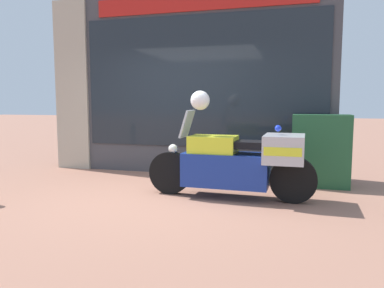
{
  "coord_description": "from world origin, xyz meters",
  "views": [
    {
      "loc": [
        2.11,
        -5.1,
        1.39
      ],
      "look_at": [
        0.47,
        0.71,
        0.72
      ],
      "focal_mm": 35.0,
      "sensor_mm": 36.0,
      "label": 1
    }
  ],
  "objects": [
    {
      "name": "ground_plane",
      "position": [
        0.0,
        0.0,
        0.0
      ],
      "size": [
        60.0,
        60.0,
        0.0
      ],
      "primitive_type": "plane",
      "color": "#9E6B56"
    },
    {
      "name": "shop_building",
      "position": [
        -0.35,
        2.0,
        1.74
      ],
      "size": [
        5.6,
        0.55,
        3.46
      ],
      "color": "#424247",
      "rests_on": "ground"
    },
    {
      "name": "window_display",
      "position": [
        0.3,
        2.03,
        0.44
      ],
      "size": [
        4.41,
        0.3,
        1.79
      ],
      "color": "slate",
      "rests_on": "ground"
    },
    {
      "name": "paramedic_motorcycle",
      "position": [
        1.32,
        0.21,
        0.55
      ],
      "size": [
        2.47,
        0.74,
        1.28
      ],
      "rotation": [
        0.0,
        0.0,
        3.12
      ],
      "color": "black",
      "rests_on": "ground"
    },
    {
      "name": "utility_cabinet",
      "position": [
        2.49,
        1.36,
        0.6
      ],
      "size": [
        0.92,
        0.44,
        1.19
      ],
      "primitive_type": "cube",
      "color": "#235633",
      "rests_on": "ground"
    },
    {
      "name": "white_helmet",
      "position": [
        0.73,
        0.22,
        1.42
      ],
      "size": [
        0.28,
        0.28,
        0.28
      ],
      "primitive_type": "sphere",
      "color": "white",
      "rests_on": "paramedic_motorcycle"
    }
  ]
}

